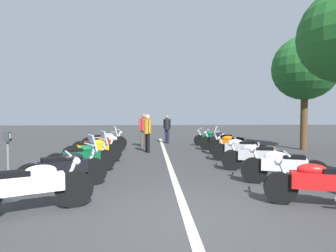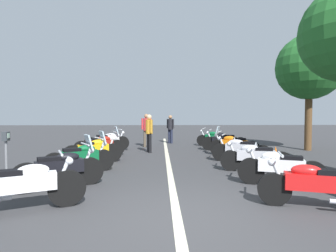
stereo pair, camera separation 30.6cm
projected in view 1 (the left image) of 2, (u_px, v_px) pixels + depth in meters
ground_plane at (188, 219)px, 4.34m from camera, size 80.00×80.00×0.00m
lane_centre_stripe at (168, 162)px, 9.54m from camera, size 19.10×0.16×0.01m
motorcycle_left_row_0 at (31, 187)px, 4.58m from camera, size 1.07×2.00×1.02m
motorcycle_left_row_1 at (65, 169)px, 6.10m from camera, size 1.17×1.80×1.22m
motorcycle_left_row_2 at (82, 157)px, 7.71m from camera, size 1.13×1.82×1.21m
motorcycle_left_row_3 at (93, 150)px, 9.30m from camera, size 1.04×1.91×1.01m
motorcycle_left_row_4 at (99, 145)px, 10.92m from camera, size 0.98×1.99×1.22m
motorcycle_left_row_5 at (105, 141)px, 12.55m from camera, size 1.06×2.02×1.01m
motorcycle_right_row_0 at (321, 183)px, 4.91m from camera, size 0.92×1.99×0.98m
motorcycle_right_row_1 at (283, 166)px, 6.44m from camera, size 0.95×1.91×1.00m
motorcycle_right_row_2 at (256, 156)px, 8.06m from camera, size 0.85×2.04×0.99m
motorcycle_right_row_3 at (240, 149)px, 9.71m from camera, size 0.98×2.00×1.00m
motorcycle_right_row_4 at (232, 144)px, 11.21m from camera, size 1.04×1.94×1.21m
motorcycle_right_row_5 at (222, 141)px, 12.74m from camera, size 0.93×2.08×1.01m
motorcycle_right_row_6 at (213, 138)px, 14.47m from camera, size 1.02×2.00×0.98m
parking_meter at (8, 149)px, 6.29m from camera, size 0.19×0.14×1.29m
traffic_cone_0 at (274, 155)px, 9.37m from camera, size 0.36×0.36×0.61m
bystander_0 at (148, 130)px, 12.01m from camera, size 0.49×0.32×1.71m
bystander_1 at (167, 127)px, 15.92m from camera, size 0.38×0.42×1.67m
bystander_3 at (144, 128)px, 14.08m from camera, size 0.32×0.53×1.74m
roadside_tree_1 at (305, 68)px, 12.86m from camera, size 3.08×3.08×5.49m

